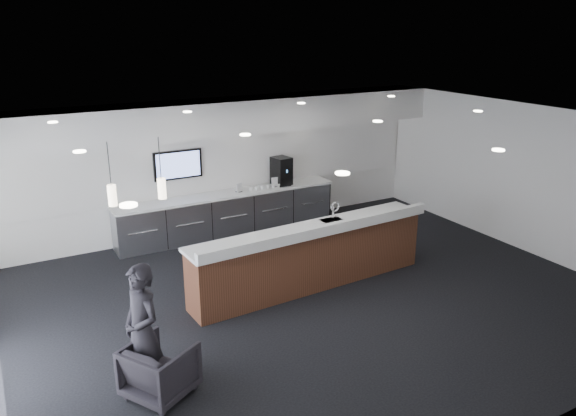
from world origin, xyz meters
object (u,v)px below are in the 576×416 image
service_counter (311,256)px  coffee_machine (281,171)px  lounge_guest (143,330)px  armchair (160,370)px

service_counter → coffee_machine: bearing=67.5°
coffee_machine → service_counter: bearing=-118.4°
lounge_guest → armchair: bearing=24.3°
coffee_machine → lounge_guest: lounge_guest is taller
service_counter → lounge_guest: 3.77m
armchair → lounge_guest: size_ratio=0.45×
armchair → lounge_guest: 0.56m
armchair → coffee_machine: bearing=-72.2°
service_counter → coffee_machine: coffee_machine is taller
service_counter → lounge_guest: size_ratio=2.66×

